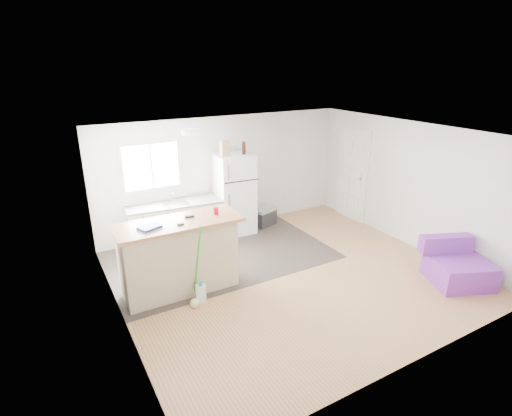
% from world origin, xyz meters
% --- Properties ---
extents(room, '(5.51, 5.01, 2.41)m').
position_xyz_m(room, '(0.00, 0.00, 1.20)').
color(room, '#9F7042').
rests_on(room, ground).
extents(vinyl_zone, '(4.05, 2.50, 0.00)m').
position_xyz_m(vinyl_zone, '(-0.73, 1.25, 0.00)').
color(vinyl_zone, '#2F2723').
rests_on(vinyl_zone, floor).
extents(window, '(1.18, 0.06, 0.98)m').
position_xyz_m(window, '(-1.55, 2.49, 1.55)').
color(window, white).
rests_on(window, back_wall).
extents(interior_door, '(0.11, 0.92, 2.10)m').
position_xyz_m(interior_door, '(2.72, 1.55, 1.02)').
color(interior_door, white).
rests_on(interior_door, right_wall).
extents(ceiling_fixture, '(0.30, 0.30, 0.07)m').
position_xyz_m(ceiling_fixture, '(-1.20, 1.20, 2.36)').
color(ceiling_fixture, white).
rests_on(ceiling_fixture, ceiling).
extents(kitchen_cabinets, '(1.92, 0.76, 1.10)m').
position_xyz_m(kitchen_cabinets, '(-1.24, 2.21, 0.43)').
color(kitchen_cabinets, white).
rests_on(kitchen_cabinets, floor).
extents(peninsula, '(1.92, 0.75, 1.17)m').
position_xyz_m(peninsula, '(-1.77, 0.46, 0.59)').
color(peninsula, beige).
rests_on(peninsula, floor).
extents(refrigerator, '(0.78, 0.75, 1.67)m').
position_xyz_m(refrigerator, '(0.03, 2.14, 0.84)').
color(refrigerator, white).
rests_on(refrigerator, floor).
extents(cooler, '(0.61, 0.50, 0.40)m').
position_xyz_m(cooler, '(0.76, 2.13, 0.21)').
color(cooler, '#29292C').
rests_on(cooler, floor).
extents(purple_seat, '(1.13, 1.13, 0.72)m').
position_xyz_m(purple_seat, '(2.26, -1.53, 0.26)').
color(purple_seat, purple).
rests_on(purple_seat, floor).
extents(cleaner_jug, '(0.16, 0.13, 0.32)m').
position_xyz_m(cleaner_jug, '(-1.63, -0.01, 0.14)').
color(cleaner_jug, white).
rests_on(cleaner_jug, floor).
extents(mop, '(0.23, 0.36, 1.30)m').
position_xyz_m(mop, '(-1.73, -0.06, 0.23)').
color(mop, green).
rests_on(mop, floor).
extents(red_cup, '(0.10, 0.10, 0.12)m').
position_xyz_m(red_cup, '(-1.13, 0.45, 1.23)').
color(red_cup, red).
rests_on(red_cup, peninsula).
extents(blue_tray, '(0.36, 0.31, 0.04)m').
position_xyz_m(blue_tray, '(-2.19, 0.41, 1.19)').
color(blue_tray, '#1534C6').
rests_on(blue_tray, peninsula).
extents(tool_a, '(0.15, 0.09, 0.03)m').
position_xyz_m(tool_a, '(-1.54, 0.53, 1.19)').
color(tool_a, black).
rests_on(tool_a, peninsula).
extents(tool_b, '(0.11, 0.06, 0.03)m').
position_xyz_m(tool_b, '(-1.77, 0.30, 1.19)').
color(tool_b, black).
rests_on(tool_b, peninsula).
extents(cardboard_box, '(0.21, 0.13, 0.30)m').
position_xyz_m(cardboard_box, '(-0.17, 2.11, 1.82)').
color(cardboard_box, tan).
rests_on(cardboard_box, refrigerator).
extents(bottle_left, '(0.08, 0.08, 0.25)m').
position_xyz_m(bottle_left, '(0.22, 2.05, 1.80)').
color(bottle_left, '#331009').
rests_on(bottle_left, refrigerator).
extents(bottle_right, '(0.08, 0.08, 0.25)m').
position_xyz_m(bottle_right, '(0.24, 2.10, 1.80)').
color(bottle_right, '#331009').
rests_on(bottle_right, refrigerator).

